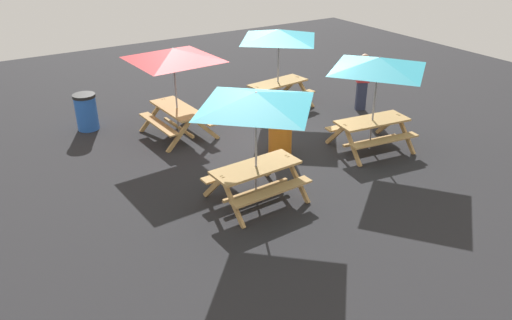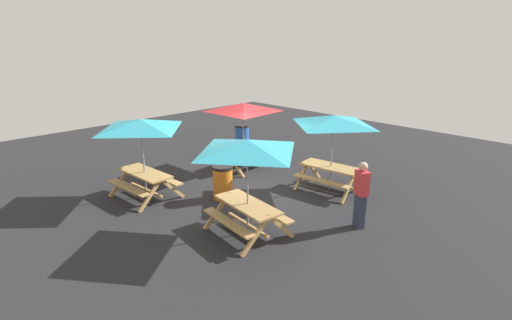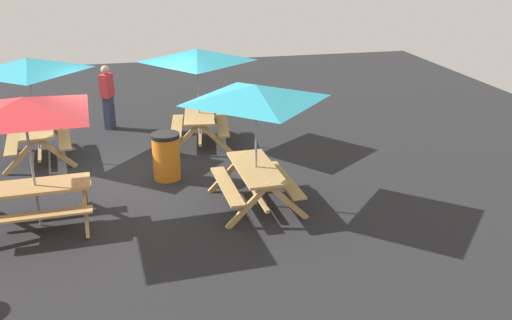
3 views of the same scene
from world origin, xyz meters
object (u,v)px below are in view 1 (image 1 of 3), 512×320
(picnic_table_1, at_px, (279,40))
(picnic_table_3, at_px, (378,70))
(picnic_table_2, at_px, (256,108))
(trash_bin_orange, at_px, (280,135))
(picnic_table_0, at_px, (173,61))
(trash_bin_blue, at_px, (86,112))
(person_standing, at_px, (363,81))

(picnic_table_1, distance_m, picnic_table_3, 3.68)
(picnic_table_2, distance_m, trash_bin_orange, 2.69)
(picnic_table_0, xyz_separation_m, trash_bin_orange, (-1.62, 2.32, -1.49))
(picnic_table_0, xyz_separation_m, picnic_table_3, (-3.66, 3.27, 0.00))
(picnic_table_1, relative_size, trash_bin_blue, 2.38)
(picnic_table_0, distance_m, picnic_table_3, 4.91)
(picnic_table_1, height_order, trash_bin_blue, picnic_table_1)
(picnic_table_1, xyz_separation_m, picnic_table_3, (-0.25, 3.67, 0.00))
(picnic_table_2, xyz_separation_m, picnic_table_3, (-3.67, -0.57, 0.00))
(picnic_table_3, height_order, trash_bin_blue, picnic_table_3)
(person_standing, bearing_deg, picnic_table_2, 56.51)
(picnic_table_0, xyz_separation_m, person_standing, (-5.33, 1.12, -1.10))
(picnic_table_1, bearing_deg, picnic_table_2, 44.61)
(picnic_table_1, relative_size, trash_bin_orange, 2.38)
(picnic_table_2, xyz_separation_m, person_standing, (-5.34, -2.72, -1.10))
(picnic_table_3, bearing_deg, person_standing, -120.27)
(picnic_table_1, height_order, picnic_table_3, same)
(trash_bin_orange, distance_m, person_standing, 3.92)
(picnic_table_3, distance_m, trash_bin_orange, 2.70)
(trash_bin_blue, bearing_deg, picnic_table_0, 138.45)
(picnic_table_0, distance_m, picnic_table_2, 3.84)
(trash_bin_blue, relative_size, person_standing, 0.59)
(picnic_table_3, relative_size, trash_bin_orange, 2.38)
(picnic_table_2, bearing_deg, person_standing, -155.67)
(picnic_table_0, relative_size, picnic_table_1, 1.21)
(picnic_table_1, height_order, person_standing, picnic_table_1)
(picnic_table_1, distance_m, picnic_table_2, 5.44)
(picnic_table_1, xyz_separation_m, picnic_table_2, (3.42, 4.24, 0.00))
(picnic_table_2, relative_size, trash_bin_blue, 2.38)
(picnic_table_2, height_order, picnic_table_3, same)
(trash_bin_orange, xyz_separation_m, person_standing, (-3.71, -1.20, 0.39))
(trash_bin_orange, relative_size, trash_bin_blue, 1.00)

